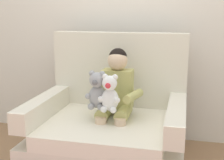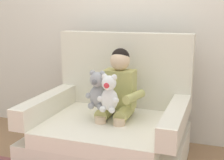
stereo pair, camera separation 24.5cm
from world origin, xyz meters
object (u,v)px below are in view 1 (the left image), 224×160
(seated_child, at_px, (116,92))
(armchair, at_px, (110,127))
(plush_white, at_px, (110,94))
(plush_grey, at_px, (97,91))

(seated_child, bearing_deg, armchair, -153.58)
(armchair, height_order, seated_child, armchair)
(plush_white, bearing_deg, plush_grey, 165.65)
(plush_white, distance_m, plush_grey, 0.12)
(seated_child, height_order, plush_white, seated_child)
(seated_child, relative_size, plush_grey, 2.63)
(armchair, bearing_deg, plush_white, -77.69)
(seated_child, relative_size, plush_white, 2.74)
(seated_child, distance_m, plush_white, 0.20)
(seated_child, xyz_separation_m, plush_grey, (-0.12, -0.15, 0.04))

